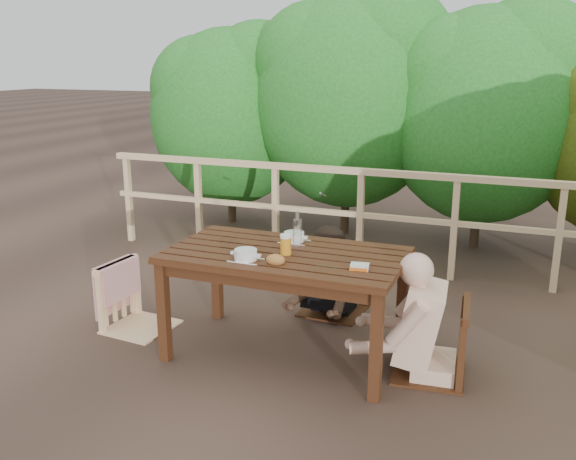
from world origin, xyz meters
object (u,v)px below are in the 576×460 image
(table, at_px, (285,305))
(bottle, at_px, (297,231))
(beer_glass, at_px, (286,246))
(chair_far, at_px, (334,254))
(chair_left, at_px, (137,269))
(diner_right, at_px, (440,277))
(chair_right, at_px, (433,305))
(soup_far, at_px, (294,238))
(soup_near, at_px, (246,256))
(woman, at_px, (335,243))
(butter_tub, at_px, (360,268))
(bread_roll, at_px, (276,260))

(table, relative_size, bottle, 5.89)
(beer_glass, bearing_deg, chair_far, 85.47)
(chair_left, relative_size, diner_right, 0.70)
(chair_far, relative_size, bottle, 3.64)
(chair_far, distance_m, diner_right, 1.23)
(chair_right, xyz_separation_m, bottle, (-0.96, 0.05, 0.39))
(chair_left, distance_m, soup_far, 1.24)
(chair_left, relative_size, chair_right, 0.99)
(soup_near, height_order, soup_far, soup_near)
(table, xyz_separation_m, woman, (0.09, 0.87, 0.21))
(chair_far, height_order, butter_tub, chair_far)
(chair_right, bearing_deg, chair_far, -135.37)
(chair_left, relative_size, woman, 0.83)
(diner_right, bearing_deg, table, 89.19)
(chair_far, xyz_separation_m, soup_near, (-0.27, -1.10, 0.29))
(bread_roll, bearing_deg, chair_right, 18.28)
(chair_left, height_order, woman, woman)
(diner_right, relative_size, soup_near, 5.40)
(chair_far, relative_size, diner_right, 0.73)
(chair_left, bearing_deg, soup_far, -71.73)
(soup_far, relative_size, butter_tub, 2.12)
(soup_near, relative_size, soup_far, 1.03)
(bottle, bearing_deg, butter_tub, -28.74)
(bottle, bearing_deg, soup_near, -121.04)
(soup_near, xyz_separation_m, butter_tub, (0.75, 0.08, -0.02))
(soup_far, relative_size, bread_roll, 1.94)
(woman, relative_size, bottle, 4.28)
(table, relative_size, soup_near, 6.34)
(chair_right, xyz_separation_m, diner_right, (0.03, 0.00, 0.20))
(bottle, bearing_deg, chair_far, 86.11)
(diner_right, bearing_deg, beer_glass, 91.72)
(chair_far, bearing_deg, beer_glass, -91.60)
(soup_near, bearing_deg, woman, 76.33)
(woman, xyz_separation_m, beer_glass, (-0.07, -0.91, 0.23))
(diner_right, height_order, butter_tub, diner_right)
(diner_right, height_order, bottle, diner_right)
(table, distance_m, soup_far, 0.49)
(soup_far, height_order, bottle, bottle)
(bread_roll, height_order, bottle, bottle)
(table, bearing_deg, chair_right, 4.21)
(chair_far, bearing_deg, woman, 92.93)
(chair_right, distance_m, butter_tub, 0.57)
(table, distance_m, chair_left, 1.21)
(chair_left, xyz_separation_m, soup_near, (1.03, -0.24, 0.30))
(chair_right, height_order, beer_glass, chair_right)
(bottle, distance_m, butter_tub, 0.61)
(table, height_order, soup_far, soup_far)
(butter_tub, bearing_deg, chair_left, 165.96)
(bread_roll, relative_size, beer_glass, 0.85)
(bread_roll, bearing_deg, chair_far, 86.81)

